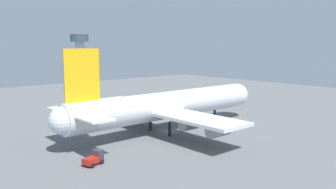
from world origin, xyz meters
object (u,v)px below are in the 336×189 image
Objects in this scene: cargo_loader at (94,158)px; control_tower at (80,54)px; cargo_airplane at (168,105)px; safety_cone_nose at (240,116)px.

control_tower is at bearing 63.89° from cargo_loader.
cargo_airplane reaches higher than safety_cone_nose.
safety_cone_nose is 113.93m from control_tower.
cargo_loader is 135.44m from control_tower.
safety_cone_nose is 0.03× the size of control_tower.
cargo_airplane is 87.71× the size of safety_cone_nose.
safety_cone_nose is (27.65, -1.44, -6.30)m from cargo_airplane.
cargo_airplane is 14.54× the size of cargo_loader.
cargo_airplane is at bearing 20.22° from cargo_loader.
cargo_airplane is 28.40m from safety_cone_nose.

